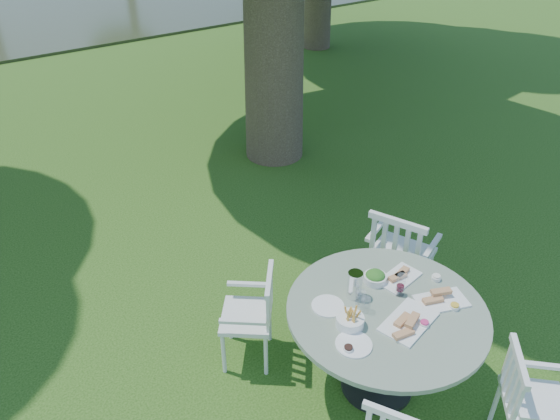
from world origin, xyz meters
The scene contains 6 objects.
ground centered at (0.00, 0.00, 0.00)m, with size 140.00×140.00×0.00m, color #193D0C.
table centered at (-0.09, -1.27, 0.67)m, with size 1.44×1.44×0.82m.
chair_ne centered at (0.68, -0.65, 0.60)m, with size 0.64×0.66×1.02m.
chair_nw centered at (-0.69, -0.47, 0.50)m, with size 0.58×0.59×0.85m.
chair_se centered at (0.31, -2.18, 0.52)m, with size 0.61×0.61×0.88m.
tableware centered at (-0.13, -1.20, 0.87)m, with size 1.13×0.74×0.22m.
Camera 1 is at (-2.36, -3.20, 3.52)m, focal length 35.00 mm.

